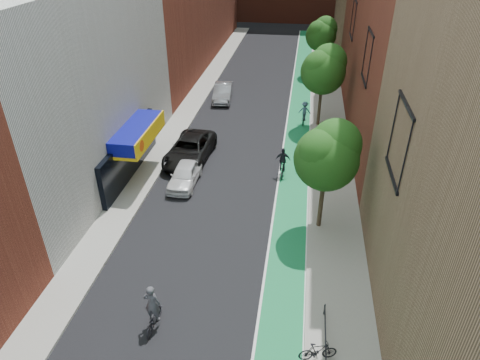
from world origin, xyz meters
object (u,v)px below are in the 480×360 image
at_px(parked_car_silver, 223,92).
at_px(cyclist_lane_far, 304,114).
at_px(parked_car_white, 185,174).
at_px(cyclist_lead, 153,313).
at_px(parked_car_black, 190,149).
at_px(cyclist_lane_mid, 283,165).
at_px(cyclist_lane_near, 305,159).

height_order(parked_car_silver, cyclist_lane_far, cyclist_lane_far).
xyz_separation_m(parked_car_white, cyclist_lead, (1.67, -11.38, 0.11)).
relative_size(parked_car_black, cyclist_lane_far, 3.06).
distance_m(parked_car_black, cyclist_lane_mid, 6.81).
relative_size(parked_car_black, cyclist_lead, 2.63).
bearing_deg(cyclist_lane_mid, parked_car_white, 18.97).
height_order(parked_car_white, cyclist_lane_mid, cyclist_lane_mid).
bearing_deg(parked_car_silver, cyclist_lead, -90.80).
relative_size(cyclist_lead, cyclist_lane_far, 1.16).
distance_m(parked_car_white, cyclist_lane_near, 8.20).
bearing_deg(cyclist_lane_far, parked_car_white, 62.34).
distance_m(parked_car_silver, cyclist_lead, 26.87).
bearing_deg(cyclist_lead, parked_car_black, -79.00).
distance_m(cyclist_lead, cyclist_lane_near, 15.51).
xyz_separation_m(parked_car_white, cyclist_lane_mid, (6.20, 2.01, 0.09)).
distance_m(parked_car_silver, cyclist_lane_far, 8.98).
relative_size(parked_car_white, cyclist_lead, 1.82).
xyz_separation_m(cyclist_lane_mid, cyclist_lane_far, (1.23, 8.94, 0.07)).
bearing_deg(cyclist_lane_far, parked_car_silver, -23.27).
relative_size(parked_car_black, cyclist_lane_mid, 2.91).
relative_size(parked_car_silver, cyclist_lead, 2.08).
xyz_separation_m(cyclist_lead, cyclist_lane_far, (5.76, 22.34, 0.06)).
height_order(parked_car_white, cyclist_lead, cyclist_lead).
bearing_deg(cyclist_lead, cyclist_lane_near, -110.12).
height_order(cyclist_lane_near, cyclist_lane_far, cyclist_lane_near).
height_order(parked_car_black, cyclist_lead, cyclist_lead).
bearing_deg(cyclist_lane_near, cyclist_lead, 62.58).
bearing_deg(cyclist_lane_mid, cyclist_lead, 72.34).
xyz_separation_m(cyclist_lead, cyclist_lane_near, (5.98, 14.31, 0.08)).
distance_m(cyclist_lane_near, cyclist_lane_mid, 1.72).
height_order(parked_car_silver, cyclist_lane_mid, cyclist_lane_mid).
relative_size(cyclist_lane_near, cyclist_lane_mid, 1.03).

